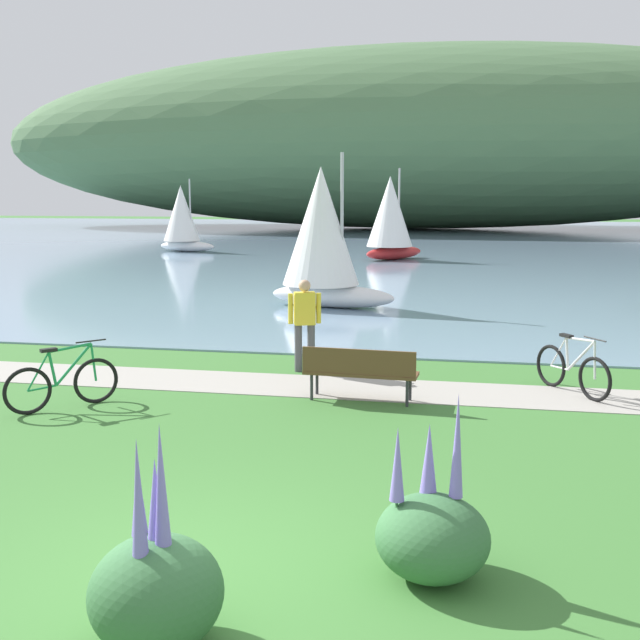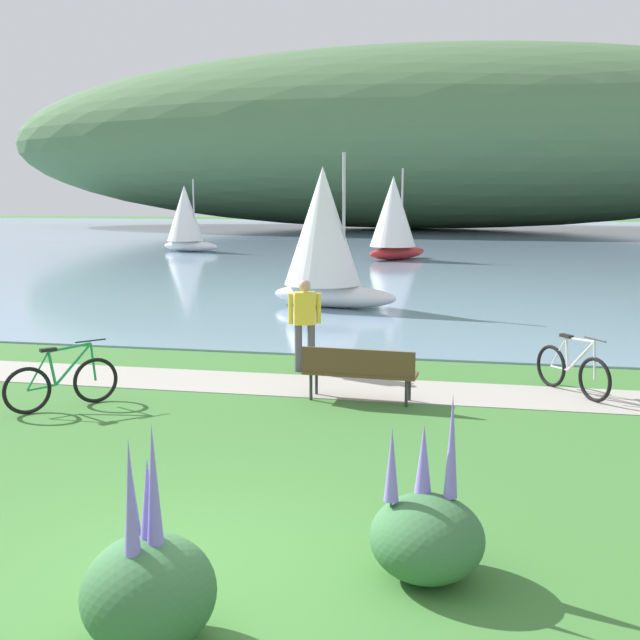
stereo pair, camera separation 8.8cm
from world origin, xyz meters
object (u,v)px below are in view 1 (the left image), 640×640
at_px(bicycle_leaning_near_bench, 63,383).
at_px(bicycle_beside_path, 572,370).
at_px(park_bench_near_camera, 360,370).
at_px(person_at_shoreline, 305,319).
at_px(sailboat_toward_hillside, 182,218).
at_px(sailboat_nearest_to_shore, 322,235).
at_px(sailboat_mid_bay, 390,217).

height_order(bicycle_leaning_near_bench, bicycle_beside_path, same).
xyz_separation_m(park_bench_near_camera, person_at_shoreline, (-1.30, 1.91, 0.46)).
bearing_deg(sailboat_toward_hillside, sailboat_nearest_to_shore, -58.98).
distance_m(bicycle_leaning_near_bench, sailboat_nearest_to_shore, 11.33).
height_order(bicycle_leaning_near_bench, sailboat_nearest_to_shore, sailboat_nearest_to_shore).
bearing_deg(person_at_shoreline, park_bench_near_camera, -55.78).
distance_m(bicycle_beside_path, sailboat_mid_bay, 25.52).
xyz_separation_m(bicycle_leaning_near_bench, bicycle_beside_path, (7.76, 2.41, 0.00)).
xyz_separation_m(park_bench_near_camera, bicycle_leaning_near_bench, (-4.40, -1.24, -0.12)).
relative_size(park_bench_near_camera, bicycle_leaning_near_bench, 1.34).
distance_m(bicycle_leaning_near_bench, person_at_shoreline, 4.46).
distance_m(park_bench_near_camera, sailboat_nearest_to_shore, 10.21).
height_order(person_at_shoreline, sailboat_toward_hillside, sailboat_toward_hillside).
distance_m(bicycle_beside_path, sailboat_toward_hillside, 33.27).
bearing_deg(bicycle_leaning_near_bench, sailboat_nearest_to_shore, 80.00).
distance_m(park_bench_near_camera, sailboat_mid_bay, 26.16).
bearing_deg(park_bench_near_camera, sailboat_toward_hillside, 115.86).
relative_size(person_at_shoreline, sailboat_mid_bay, 0.38).
relative_size(park_bench_near_camera, person_at_shoreline, 1.07).
bearing_deg(sailboat_toward_hillside, bicycle_leaning_near_bench, -72.20).
height_order(sailboat_mid_bay, sailboat_toward_hillside, sailboat_mid_bay).
height_order(bicycle_leaning_near_bench, person_at_shoreline, person_at_shoreline).
height_order(park_bench_near_camera, bicycle_beside_path, bicycle_beside_path).
distance_m(person_at_shoreline, sailboat_nearest_to_shore, 8.04).
distance_m(bicycle_beside_path, sailboat_nearest_to_shore, 10.54).
xyz_separation_m(park_bench_near_camera, sailboat_mid_bay, (-2.14, 26.02, 1.62)).
xyz_separation_m(park_bench_near_camera, sailboat_toward_hillside, (-14.23, 29.36, 1.42)).
height_order(bicycle_beside_path, sailboat_toward_hillside, sailboat_toward_hillside).
bearing_deg(sailboat_toward_hillside, person_at_shoreline, -64.77).
relative_size(bicycle_leaning_near_bench, sailboat_nearest_to_shore, 0.31).
distance_m(sailboat_nearest_to_shore, sailboat_mid_bay, 16.24).
xyz_separation_m(park_bench_near_camera, bicycle_beside_path, (3.36, 1.16, -0.12)).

